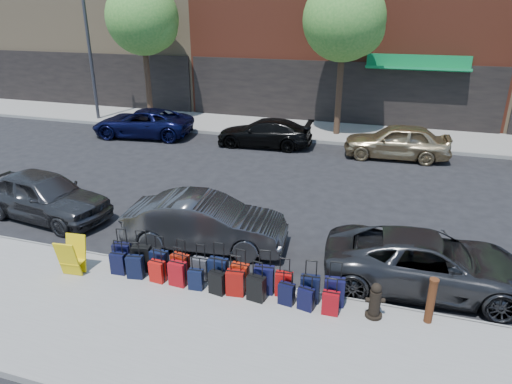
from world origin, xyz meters
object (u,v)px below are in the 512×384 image
(display_rack, at_px, (72,257))
(car_far_0, at_px, (143,123))
(bollard, at_px, (431,300))
(car_far_2, at_px, (397,141))
(fire_hydrant, at_px, (375,301))
(car_near_1, at_px, (206,222))
(tree_left, at_px, (145,20))
(car_far_1, at_px, (264,133))
(suitcase_front_5, at_px, (218,272))
(tree_center, at_px, (347,22))
(car_near_2, at_px, (429,263))
(car_near_0, at_px, (44,195))
(streetlight, at_px, (91,35))

(display_rack, bearing_deg, car_far_0, 108.22)
(bollard, height_order, car_far_2, car_far_2)
(display_rack, relative_size, car_far_0, 0.18)
(fire_hydrant, relative_size, car_near_1, 0.18)
(tree_left, relative_size, car_far_0, 1.47)
(car_far_1, bearing_deg, suitcase_front_5, 8.13)
(tree_center, height_order, car_near_2, tree_center)
(car_near_0, height_order, car_near_2, car_near_0)
(tree_left, height_order, display_rack, tree_left)
(fire_hydrant, bearing_deg, car_far_2, 76.56)
(display_rack, height_order, car_far_1, car_far_1)
(tree_center, distance_m, bollard, 15.54)
(tree_center, relative_size, fire_hydrant, 9.33)
(fire_hydrant, relative_size, car_far_0, 0.16)
(tree_left, distance_m, car_near_0, 13.56)
(streetlight, relative_size, car_far_0, 1.62)
(car_near_1, bearing_deg, fire_hydrant, -120.11)
(tree_center, distance_m, display_rack, 16.24)
(suitcase_front_5, bearing_deg, car_near_1, 121.17)
(suitcase_front_5, relative_size, fire_hydrant, 1.34)
(tree_center, height_order, car_far_2, tree_center)
(streetlight, height_order, car_near_2, streetlight)
(car_near_0, xyz_separation_m, car_far_0, (-2.15, 9.36, -0.05))
(suitcase_front_5, relative_size, car_far_2, 0.24)
(car_near_1, relative_size, car_far_0, 0.87)
(fire_hydrant, distance_m, car_near_2, 1.99)
(fire_hydrant, xyz_separation_m, bollard, (1.06, 0.15, 0.15))
(fire_hydrant, xyz_separation_m, car_near_1, (-4.57, 1.95, 0.20))
(display_rack, bearing_deg, tree_left, 107.64)
(tree_left, height_order, car_far_1, tree_left)
(tree_left, height_order, car_near_2, tree_left)
(car_far_1, bearing_deg, car_far_2, 86.35)
(tree_center, height_order, car_far_0, tree_center)
(tree_left, xyz_separation_m, car_far_2, (13.30, -2.80, -4.67))
(bollard, height_order, car_near_1, car_near_1)
(car_near_1, relative_size, car_far_2, 0.98)
(fire_hydrant, distance_m, display_rack, 6.94)
(streetlight, xyz_separation_m, display_rack, (9.27, -14.24, -4.06))
(tree_left, xyz_separation_m, suitcase_front_5, (9.78, -14.32, -4.94))
(suitcase_front_5, xyz_separation_m, car_near_2, (4.53, 1.55, 0.17))
(car_near_1, height_order, car_near_2, car_near_1)
(car_near_1, bearing_deg, car_far_2, -32.48)
(car_far_0, height_order, car_far_1, car_far_0)
(streetlight, relative_size, car_near_1, 1.86)
(display_rack, height_order, car_far_0, car_far_0)
(tree_left, bearing_deg, car_far_1, -20.58)
(bollard, bearing_deg, car_far_0, 139.31)
(car_far_2, bearing_deg, car_far_0, -92.73)
(streetlight, distance_m, car_far_0, 6.10)
(tree_left, height_order, car_near_0, tree_left)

